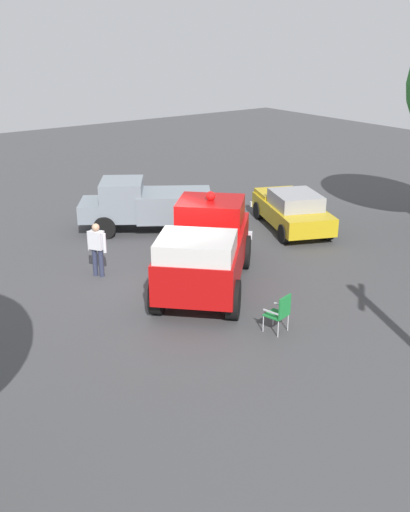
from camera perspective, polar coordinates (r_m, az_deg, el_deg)
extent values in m
plane|color=#424244|center=(17.09, -3.31, -3.08)|extent=(60.00, 60.00, 0.00)
cylinder|color=black|center=(18.59, -2.26, 0.73)|extent=(0.95, 0.97, 1.04)
cylinder|color=black|center=(18.34, 3.89, 0.41)|extent=(0.95, 0.97, 1.04)
cylinder|color=black|center=(15.43, -4.64, -3.78)|extent=(0.95, 0.97, 1.04)
cylinder|color=black|center=(15.13, 2.79, -4.26)|extent=(0.95, 0.97, 1.04)
cube|color=#B70C0C|center=(16.63, 0.00, 0.17)|extent=(4.92, 4.98, 1.10)
cube|color=#B70C0C|center=(19.33, 1.23, 2.82)|extent=(1.89, 1.87, 0.84)
cube|color=#B70C0C|center=(17.41, 0.55, 4.29)|extent=(2.55, 2.54, 0.76)
cube|color=silver|center=(14.93, -0.87, 0.74)|extent=(2.59, 2.58, 0.60)
cube|color=silver|center=(19.76, 1.40, 3.23)|extent=(1.12, 1.09, 0.64)
cube|color=silver|center=(19.98, 1.42, 2.17)|extent=(1.75, 1.70, 0.24)
sphere|color=white|center=(19.84, -0.84, 3.55)|extent=(0.37, 0.37, 0.26)
sphere|color=white|center=(19.66, 3.66, 3.34)|extent=(0.37, 0.37, 0.26)
sphere|color=red|center=(17.27, 0.56, 5.87)|extent=(0.40, 0.40, 0.28)
cylinder|color=black|center=(23.26, 5.26, 4.45)|extent=(0.50, 0.73, 0.68)
cylinder|color=black|center=(23.81, 9.03, 4.67)|extent=(0.50, 0.73, 0.68)
cylinder|color=black|center=(20.66, 7.73, 2.16)|extent=(0.50, 0.73, 0.68)
cylinder|color=black|center=(21.28, 11.88, 2.46)|extent=(0.50, 0.73, 0.68)
cube|color=gold|center=(22.15, 8.46, 4.19)|extent=(3.28, 4.57, 0.64)
cube|color=gold|center=(23.35, 7.24, 6.07)|extent=(2.05, 1.92, 0.20)
cube|color=#99999E|center=(21.72, 8.83, 5.38)|extent=(2.17, 2.35, 0.56)
cube|color=silver|center=(24.16, 6.59, 5.19)|extent=(1.81, 0.88, 0.20)
cylinder|color=black|center=(21.23, -9.77, 2.74)|extent=(0.82, 0.67, 0.80)
cylinder|color=black|center=(22.90, -9.29, 4.14)|extent=(0.82, 0.67, 0.80)
cylinder|color=black|center=(21.08, -1.37, 2.91)|extent=(0.82, 0.67, 0.80)
cylinder|color=black|center=(22.76, -1.49, 4.31)|extent=(0.82, 0.67, 0.80)
cube|color=gray|center=(21.75, -3.03, 4.99)|extent=(3.30, 3.06, 1.00)
cube|color=gray|center=(21.77, -8.07, 5.51)|extent=(2.24, 2.33, 1.40)
cube|color=gray|center=(22.01, -10.88, 4.47)|extent=(1.68, 1.92, 0.64)
cylinder|color=#B7BABF|center=(20.63, -0.14, 1.98)|extent=(0.04, 0.04, 0.44)
cylinder|color=#B7BABF|center=(20.75, -1.30, 2.08)|extent=(0.04, 0.04, 0.44)
cylinder|color=#B7BABF|center=(21.03, 0.19, 2.36)|extent=(0.04, 0.04, 0.44)
cylinder|color=#B7BABF|center=(21.15, -0.96, 2.46)|extent=(0.04, 0.04, 0.44)
cube|color=beige|center=(20.81, -0.55, 2.83)|extent=(0.67, 0.67, 0.04)
cube|color=beige|center=(20.94, -0.37, 3.77)|extent=(0.33, 0.40, 0.56)
cube|color=#B7BABF|center=(20.70, 0.08, 3.21)|extent=(0.37, 0.30, 0.03)
cube|color=#B7BABF|center=(20.82, -1.19, 3.32)|extent=(0.37, 0.30, 0.03)
cylinder|color=#B7BABF|center=(14.65, 5.70, -6.57)|extent=(0.03, 0.03, 0.44)
cylinder|color=#B7BABF|center=(14.97, 6.66, -5.96)|extent=(0.03, 0.03, 0.44)
cylinder|color=#B7BABF|center=(14.43, 7.14, -7.08)|extent=(0.03, 0.03, 0.44)
cylinder|color=#B7BABF|center=(14.77, 8.09, -6.45)|extent=(0.03, 0.03, 0.44)
cube|color=#1E7F38|center=(14.60, 6.94, -5.70)|extent=(0.58, 0.58, 0.04)
cube|color=#1E7F38|center=(14.36, 7.79, -4.95)|extent=(0.48, 0.16, 0.56)
cube|color=#B7BABF|center=(14.34, 6.43, -5.45)|extent=(0.14, 0.44, 0.03)
cube|color=#B7BABF|center=(14.70, 7.49, -4.79)|extent=(0.14, 0.44, 0.03)
cylinder|color=#383842|center=(20.61, -0.49, 1.97)|extent=(0.18, 0.18, 0.45)
cylinder|color=#383842|center=(20.67, -1.03, 2.02)|extent=(0.18, 0.18, 0.45)
cube|color=#383842|center=(20.67, -0.37, 2.86)|extent=(0.44, 0.39, 0.13)
cube|color=#383842|center=(20.72, -0.90, 2.91)|extent=(0.44, 0.39, 0.13)
cube|color=#26262D|center=(20.78, -0.49, 3.84)|extent=(0.42, 0.45, 0.54)
sphere|color=#9E704C|center=(20.66, -0.50, 4.80)|extent=(0.31, 0.31, 0.22)
cylinder|color=#2D334C|center=(17.92, -10.08, -0.67)|extent=(0.21, 0.21, 0.88)
cylinder|color=#2D334C|center=(18.04, -10.68, -0.57)|extent=(0.21, 0.21, 0.88)
cube|color=silver|center=(17.73, -10.53, 1.54)|extent=(0.44, 0.49, 0.56)
cylinder|color=silver|center=(17.61, -9.77, 1.25)|extent=(0.14, 0.14, 0.60)
cylinder|color=silver|center=(17.89, -11.25, 1.47)|extent=(0.14, 0.14, 0.60)
sphere|color=tan|center=(17.60, -10.62, 2.77)|extent=(0.32, 0.32, 0.23)
cube|color=orange|center=(21.08, 3.09, 1.80)|extent=(0.40, 0.40, 0.04)
cone|color=orange|center=(20.98, 3.11, 2.61)|extent=(0.32, 0.32, 0.60)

